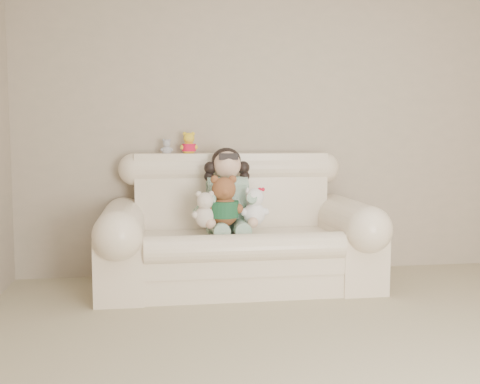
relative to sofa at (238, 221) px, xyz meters
name	(u,v)px	position (x,y,z in m)	size (l,w,h in m)	color
wall_back	(286,120)	(0.49, 0.50, 0.78)	(4.50, 4.50, 0.00)	#A39582
sofa	(238,221)	(0.00, 0.00, 0.00)	(2.10, 0.95, 1.03)	#FFEFCD
seated_child	(227,189)	(-0.07, 0.08, 0.24)	(0.40, 0.49, 0.67)	#2D734D
brown_teddy	(224,196)	(-0.12, -0.12, 0.21)	(0.28, 0.22, 0.44)	brown
white_cat	(254,203)	(0.11, -0.11, 0.15)	(0.22, 0.17, 0.34)	white
cream_teddy	(205,206)	(-0.27, -0.15, 0.14)	(0.20, 0.15, 0.31)	#F1E1D1
yellow_mini_bear	(189,142)	(-0.35, 0.37, 0.61)	(0.14, 0.11, 0.22)	yellow
grey_mini_plush	(167,146)	(-0.53, 0.38, 0.57)	(0.10, 0.08, 0.16)	silver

